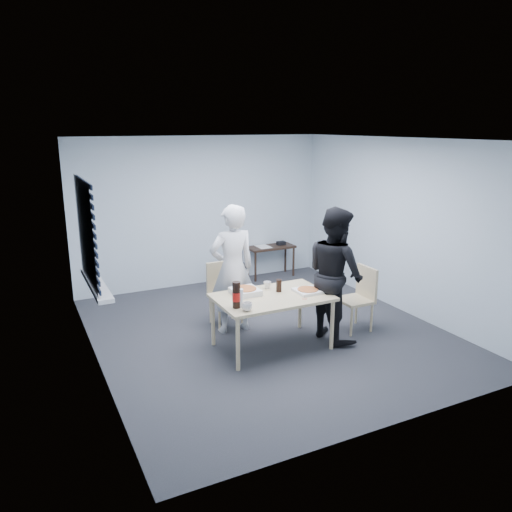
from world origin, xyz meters
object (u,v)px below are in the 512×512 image
person_black (335,274)px  soda_bottle (236,295)px  chair_right (360,294)px  dining_table (272,300)px  mug_a (247,307)px  person_white (232,269)px  chair_far (223,289)px  mug_b (267,285)px  side_table (271,250)px  stool (234,270)px  backpack (234,253)px

person_black → soda_bottle: 1.47m
chair_right → dining_table: bearing=179.7°
dining_table → mug_a: mug_a is taller
person_white → mug_a: bearing=75.4°
person_white → person_black: 1.38m
chair_far → mug_b: size_ratio=8.90×
person_white → side_table: person_white is taller
chair_far → mug_b: 0.84m
person_white → stool: (0.64, 1.41, -0.47)m
chair_right → backpack: 2.34m
mug_b → stool: bearing=79.9°
dining_table → mug_a: size_ratio=11.59×
dining_table → mug_b: mug_b is taller
chair_right → mug_b: chair_right is taller
mug_b → soda_bottle: 0.81m
soda_bottle → mug_b: bearing=35.7°
dining_table → chair_right: bearing=-0.3°
mug_a → soda_bottle: (-0.07, 0.14, 0.10)m
person_black → mug_b: person_black is taller
dining_table → person_white: (-0.23, 0.72, 0.25)m
person_black → dining_table: bearing=85.1°
chair_far → person_black: 1.62m
mug_a → dining_table: bearing=32.9°
chair_far → person_black: size_ratio=0.50×
chair_right → person_black: size_ratio=0.50×
chair_far → chair_right: (1.61, -1.04, 0.00)m
stool → side_table: bearing=30.6°
chair_far → mug_b: bearing=-66.8°
backpack → mug_a: (-0.91, -2.44, 0.03)m
chair_far → side_table: size_ratio=1.01×
soda_bottle → chair_far: bearing=74.6°
dining_table → chair_right: chair_right is taller
backpack → soda_bottle: bearing=-119.9°
soda_bottle → side_table: bearing=55.5°
side_table → mug_b: size_ratio=8.80×
chair_right → person_white: bearing=155.6°
mug_a → soda_bottle: 0.19m
person_white → stool: bearing=-114.4°
person_black → chair_far: bearing=45.6°
person_black → backpack: size_ratio=4.55×
mug_a → chair_right: bearing=9.6°
soda_bottle → chair_right: bearing=5.1°
person_black → backpack: (-0.48, 2.19, -0.17)m
person_white → stool: size_ratio=3.38×
chair_far → backpack: bearing=59.3°
dining_table → person_black: person_black is taller
mug_a → person_white: bearing=75.4°
person_black → mug_b: (-0.81, 0.36, -0.14)m
mug_b → backpack: bearing=79.9°
chair_right → soda_bottle: 1.98m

